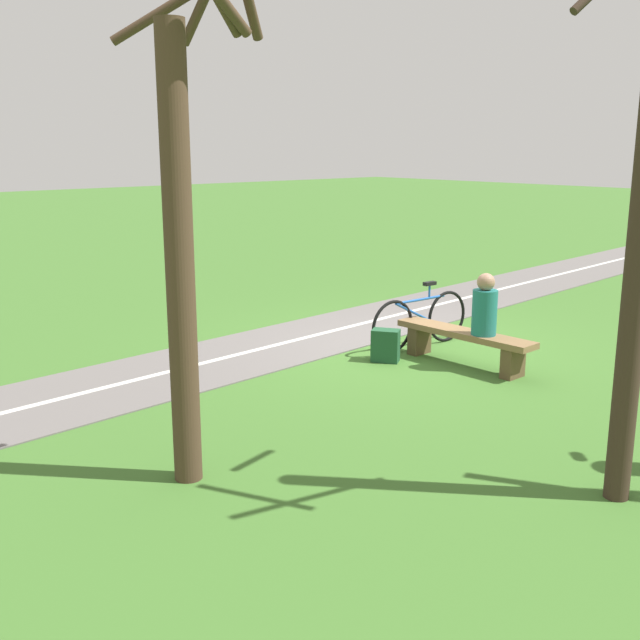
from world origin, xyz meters
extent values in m
plane|color=#3D6B28|center=(0.00, 0.00, 0.00)|extent=(80.00, 80.00, 0.00)
cube|color=#66605E|center=(1.06, 4.00, 0.01)|extent=(4.44, 36.04, 0.02)
cube|color=silver|center=(1.06, 4.00, 0.02)|extent=(2.38, 31.93, 0.00)
cube|color=brown|center=(-1.12, 0.18, 0.42)|extent=(2.01, 0.41, 0.08)
cube|color=brown|center=(-1.87, 0.16, 0.19)|extent=(0.17, 0.33, 0.38)
cube|color=brown|center=(-0.37, 0.19, 0.19)|extent=(0.17, 0.33, 0.38)
cylinder|color=#1E6B66|center=(-1.41, 0.17, 0.75)|extent=(0.32, 0.32, 0.58)
sphere|color=#9E755B|center=(-1.41, 0.17, 1.14)|extent=(0.23, 0.23, 0.23)
torus|color=black|center=(-0.12, 0.48, 0.38)|extent=(0.09, 0.75, 0.75)
torus|color=black|center=(-0.19, -0.60, 0.38)|extent=(0.09, 0.75, 0.75)
cylinder|color=#1E51A3|center=(-0.16, -0.06, 0.70)|extent=(0.09, 0.91, 0.04)
cylinder|color=#1E51A3|center=(-0.15, 0.10, 0.54)|extent=(0.08, 0.66, 0.35)
cylinder|color=#1E51A3|center=(-0.17, -0.22, 0.80)|extent=(0.03, 0.03, 0.20)
cube|color=black|center=(-0.17, -0.22, 0.91)|extent=(0.09, 0.20, 0.05)
cube|color=#1E4C2D|center=(-0.33, 0.83, 0.22)|extent=(0.42, 0.38, 0.43)
cube|color=#245B37|center=(-0.26, 0.71, 0.15)|extent=(0.23, 0.17, 0.20)
cylinder|color=#473323|center=(-1.72, 4.73, 1.88)|extent=(0.24, 0.24, 3.77)
cylinder|color=#38281E|center=(-4.35, 2.28, 1.94)|extent=(0.20, 0.20, 3.88)
camera|label=1|loc=(-7.04, 7.88, 2.83)|focal=42.47mm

